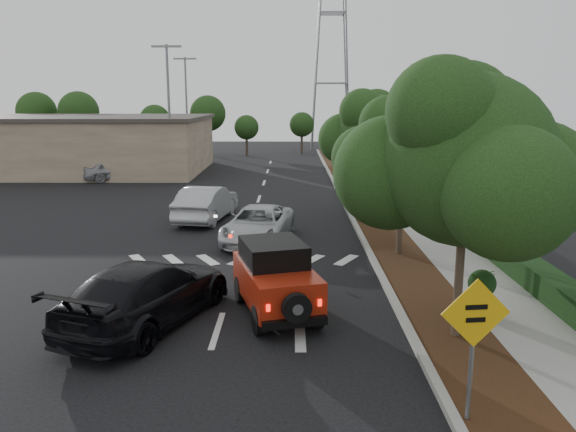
{
  "coord_description": "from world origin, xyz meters",
  "views": [
    {
      "loc": [
        1.78,
        -12.69,
        5.51
      ],
      "look_at": [
        1.7,
        3.0,
        2.19
      ],
      "focal_mm": 35.0,
      "sensor_mm": 36.0,
      "label": 1
    }
  ],
  "objects_px": {
    "black_suv_oncoming": "(147,293)",
    "speed_hump_sign": "(474,331)",
    "red_jeep": "(274,277)",
    "silver_suv_ahead": "(258,224)"
  },
  "relations": [
    {
      "from": "silver_suv_ahead",
      "to": "speed_hump_sign",
      "type": "bearing_deg",
      "value": -62.25
    },
    {
      "from": "silver_suv_ahead",
      "to": "speed_hump_sign",
      "type": "xyz_separation_m",
      "value": [
        4.3,
        -12.62,
        1.07
      ]
    },
    {
      "from": "silver_suv_ahead",
      "to": "black_suv_oncoming",
      "type": "height_order",
      "value": "black_suv_oncoming"
    },
    {
      "from": "red_jeep",
      "to": "speed_hump_sign",
      "type": "bearing_deg",
      "value": -72.63
    },
    {
      "from": "red_jeep",
      "to": "speed_hump_sign",
      "type": "relative_size",
      "value": 1.53
    },
    {
      "from": "black_suv_oncoming",
      "to": "red_jeep",
      "type": "bearing_deg",
      "value": -145.75
    },
    {
      "from": "red_jeep",
      "to": "black_suv_oncoming",
      "type": "bearing_deg",
      "value": 177.86
    },
    {
      "from": "red_jeep",
      "to": "silver_suv_ahead",
      "type": "xyz_separation_m",
      "value": [
        -0.85,
        7.38,
        -0.28
      ]
    },
    {
      "from": "black_suv_oncoming",
      "to": "speed_hump_sign",
      "type": "bearing_deg",
      "value": 166.13
    },
    {
      "from": "speed_hump_sign",
      "to": "silver_suv_ahead",
      "type": "bearing_deg",
      "value": 102.43
    }
  ]
}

